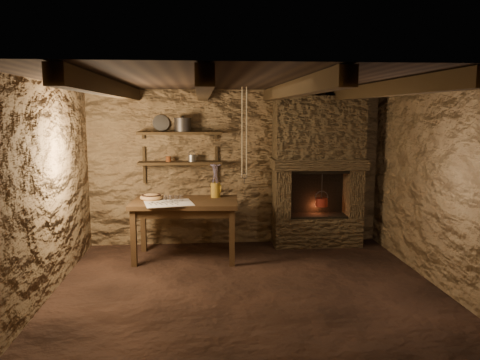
{
  "coord_description": "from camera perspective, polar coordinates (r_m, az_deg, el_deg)",
  "views": [
    {
      "loc": [
        -0.53,
        -5.22,
        2.06
      ],
      "look_at": [
        -0.02,
        0.9,
        1.17
      ],
      "focal_mm": 35.0,
      "sensor_mm": 36.0,
      "label": 1
    }
  ],
  "objects": [
    {
      "name": "beam_far_right",
      "position": [
        5.61,
        16.76,
        10.5
      ],
      "size": [
        0.14,
        3.95,
        0.16
      ],
      "primitive_type": "cube",
      "color": "black",
      "rests_on": "ceiling"
    },
    {
      "name": "work_table",
      "position": [
        6.67,
        -6.67,
        -5.75
      ],
      "size": [
        1.52,
        0.93,
        0.84
      ],
      "rotation": [
        0.0,
        0.0,
        -0.07
      ],
      "color": "#372413",
      "rests_on": "floor"
    },
    {
      "name": "shelf_upper",
      "position": [
        7.07,
        -7.38,
        5.71
      ],
      "size": [
        1.25,
        0.3,
        0.04
      ],
      "primitive_type": "cube",
      "color": "black",
      "rests_on": "back_wall"
    },
    {
      "name": "shelf_lower",
      "position": [
        7.11,
        -7.31,
        2.08
      ],
      "size": [
        1.25,
        0.3,
        0.04
      ],
      "primitive_type": "cube",
      "color": "black",
      "rests_on": "back_wall"
    },
    {
      "name": "tin_pan",
      "position": [
        7.19,
        -9.62,
        6.86
      ],
      "size": [
        0.27,
        0.16,
        0.25
      ],
      "primitive_type": "cylinder",
      "rotation": [
        1.26,
        0.0,
        0.23
      ],
      "color": "#A1A29C",
      "rests_on": "shelf_upper"
    },
    {
      "name": "beam_mid_right",
      "position": [
        5.33,
        6.52,
        10.93
      ],
      "size": [
        0.14,
        3.95,
        0.16
      ],
      "primitive_type": "cube",
      "color": "black",
      "rests_on": "ceiling"
    },
    {
      "name": "hearth",
      "position": [
        7.26,
        9.47,
        1.58
      ],
      "size": [
        1.43,
        0.51,
        2.3
      ],
      "color": "#332719",
      "rests_on": "floor"
    },
    {
      "name": "left_wall",
      "position": [
        5.56,
        -22.71,
        -1.25
      ],
      "size": [
        0.04,
        4.0,
        2.4
      ],
      "primitive_type": "cube",
      "color": "#503A25",
      "rests_on": "floor"
    },
    {
      "name": "pewter_cutlery_row",
      "position": [
        6.36,
        -8.69,
        -2.78
      ],
      "size": [
        0.55,
        0.3,
        0.01
      ],
      "primitive_type": null,
      "rotation": [
        0.0,
        0.0,
        0.2
      ],
      "color": "gray",
      "rests_on": "linen_cloth"
    },
    {
      "name": "iron_stockpot",
      "position": [
        7.07,
        -6.99,
        6.63
      ],
      "size": [
        0.25,
        0.25,
        0.19
      ],
      "primitive_type": "cylinder",
      "rotation": [
        0.0,
        0.0,
        -0.0
      ],
      "color": "#2C2827",
      "rests_on": "shelf_upper"
    },
    {
      "name": "red_pot",
      "position": [
        7.31,
        9.92,
        -2.61
      ],
      "size": [
        0.2,
        0.19,
        0.54
      ],
      "rotation": [
        0.0,
        0.0,
        -0.03
      ],
      "color": "maroon",
      "rests_on": "hearth"
    },
    {
      "name": "beam_mid_left",
      "position": [
        5.23,
        -4.5,
        11.01
      ],
      "size": [
        0.14,
        3.95,
        0.16
      ],
      "primitive_type": "cube",
      "color": "black",
      "rests_on": "ceiling"
    },
    {
      "name": "hanging_ropes",
      "position": [
        6.3,
        0.53,
        5.92
      ],
      "size": [
        0.08,
        0.08,
        1.2
      ],
      "primitive_type": null,
      "color": "tan",
      "rests_on": "ceiling"
    },
    {
      "name": "back_wall",
      "position": [
        7.29,
        -0.56,
        1.51
      ],
      "size": [
        4.5,
        0.04,
        2.4
      ],
      "primitive_type": "cube",
      "color": "#503A25",
      "rests_on": "floor"
    },
    {
      "name": "beam_far_left",
      "position": [
        5.32,
        -15.54,
        10.69
      ],
      "size": [
        0.14,
        3.95,
        0.16
      ],
      "primitive_type": "cube",
      "color": "black",
      "rests_on": "ceiling"
    },
    {
      "name": "floor",
      "position": [
        5.64,
        1.0,
        -13.15
      ],
      "size": [
        4.5,
        4.5,
        0.0
      ],
      "primitive_type": "plane",
      "color": "black",
      "rests_on": "ground"
    },
    {
      "name": "stoneware_jug",
      "position": [
        6.76,
        -2.98,
        -0.35
      ],
      "size": [
        0.18,
        0.18,
        0.49
      ],
      "rotation": [
        0.0,
        0.0,
        0.37
      ],
      "color": "olive",
      "rests_on": "work_table"
    },
    {
      "name": "wooden_bowl",
      "position": [
        6.68,
        -10.76,
        -2.1
      ],
      "size": [
        0.35,
        0.35,
        0.11
      ],
      "primitive_type": "ellipsoid",
      "rotation": [
        0.0,
        0.0,
        -0.11
      ],
      "color": "#A47847",
      "rests_on": "work_table"
    },
    {
      "name": "ceiling",
      "position": [
        5.26,
        1.06,
        12.0
      ],
      "size": [
        4.5,
        4.0,
        0.04
      ],
      "primitive_type": "cube",
      "color": "black",
      "rests_on": "back_wall"
    },
    {
      "name": "front_wall",
      "position": [
        3.37,
        4.47,
        -6.49
      ],
      "size": [
        4.5,
        0.04,
        2.4
      ],
      "primitive_type": "cube",
      "color": "#503A25",
      "rests_on": "floor"
    },
    {
      "name": "drinking_glasses",
      "position": [
        6.49,
        -8.43,
        -2.24
      ],
      "size": [
        0.2,
        0.06,
        0.08
      ],
      "primitive_type": null,
      "color": "white",
      "rests_on": "linen_cloth"
    },
    {
      "name": "small_kettle",
      "position": [
        7.1,
        -5.87,
        2.68
      ],
      "size": [
        0.18,
        0.16,
        0.16
      ],
      "primitive_type": null,
      "rotation": [
        0.0,
        0.0,
        0.42
      ],
      "color": "#A1A29C",
      "rests_on": "shelf_lower"
    },
    {
      "name": "right_wall",
      "position": [
        5.98,
        23.03,
        -0.65
      ],
      "size": [
        0.04,
        4.0,
        2.4
      ],
      "primitive_type": "cube",
      "color": "#503A25",
      "rests_on": "floor"
    },
    {
      "name": "linen_cloth",
      "position": [
        6.38,
        -8.67,
        -2.83
      ],
      "size": [
        0.71,
        0.62,
        0.01
      ],
      "primitive_type": "cube",
      "rotation": [
        0.0,
        0.0,
        0.2
      ],
      "color": "beige",
      "rests_on": "work_table"
    },
    {
      "name": "rusty_tin",
      "position": [
        7.11,
        -8.71,
        2.54
      ],
      "size": [
        0.1,
        0.1,
        0.08
      ],
      "primitive_type": "cylinder",
      "rotation": [
        0.0,
        0.0,
        -0.26
      ],
      "color": "#592711",
      "rests_on": "shelf_lower"
    }
  ]
}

